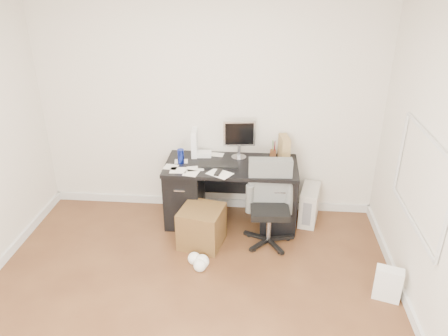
# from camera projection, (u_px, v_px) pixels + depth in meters

# --- Properties ---
(ground) EXTENTS (4.00, 4.00, 0.00)m
(ground) POSITION_uv_depth(u_px,v_px,m) (183.00, 321.00, 3.81)
(ground) COLOR #482917
(ground) RESTS_ON ground
(room_shell) EXTENTS (4.02, 4.02, 2.71)m
(room_shell) POSITION_uv_depth(u_px,v_px,m) (179.00, 144.00, 3.12)
(room_shell) COLOR silver
(room_shell) RESTS_ON ground
(desk) EXTENTS (1.50, 0.70, 0.75)m
(desk) POSITION_uv_depth(u_px,v_px,m) (231.00, 191.00, 5.10)
(desk) COLOR black
(desk) RESTS_ON ground
(loose_papers) EXTENTS (1.10, 0.60, 0.00)m
(loose_papers) POSITION_uv_depth(u_px,v_px,m) (213.00, 165.00, 4.91)
(loose_papers) COLOR white
(loose_papers) RESTS_ON desk
(lcd_monitor) EXTENTS (0.39, 0.26, 0.46)m
(lcd_monitor) POSITION_uv_depth(u_px,v_px,m) (239.00, 139.00, 5.00)
(lcd_monitor) COLOR #ADAEB2
(lcd_monitor) RESTS_ON desk
(keyboard) EXTENTS (0.45, 0.17, 0.03)m
(keyboard) POSITION_uv_depth(u_px,v_px,m) (218.00, 165.00, 4.90)
(keyboard) COLOR black
(keyboard) RESTS_ON desk
(computer_mouse) EXTENTS (0.08, 0.08, 0.06)m
(computer_mouse) POSITION_uv_depth(u_px,v_px,m) (257.00, 165.00, 4.86)
(computer_mouse) COLOR #ADAEB2
(computer_mouse) RESTS_ON desk
(travel_mug) EXTENTS (0.10, 0.10, 0.17)m
(travel_mug) POSITION_uv_depth(u_px,v_px,m) (181.00, 156.00, 4.94)
(travel_mug) COLOR navy
(travel_mug) RESTS_ON desk
(white_binder) EXTENTS (0.14, 0.28, 0.31)m
(white_binder) POSITION_uv_depth(u_px,v_px,m) (195.00, 142.00, 5.13)
(white_binder) COLOR white
(white_binder) RESTS_ON desk
(magazine_file) EXTENTS (0.17, 0.27, 0.29)m
(magazine_file) POSITION_uv_depth(u_px,v_px,m) (284.00, 149.00, 4.98)
(magazine_file) COLOR olive
(magazine_file) RESTS_ON desk
(pen_cup) EXTENTS (0.09, 0.09, 0.21)m
(pen_cup) POSITION_uv_depth(u_px,v_px,m) (273.00, 149.00, 5.08)
(pen_cup) COLOR brown
(pen_cup) RESTS_ON desk
(yellow_book) EXTENTS (0.19, 0.22, 0.03)m
(yellow_book) POSITION_uv_depth(u_px,v_px,m) (281.00, 169.00, 4.80)
(yellow_book) COLOR gold
(yellow_book) RESTS_ON desk
(paper_remote) EXTENTS (0.33, 0.31, 0.02)m
(paper_remote) POSITION_uv_depth(u_px,v_px,m) (220.00, 173.00, 4.72)
(paper_remote) COLOR white
(paper_remote) RESTS_ON desk
(office_chair) EXTENTS (0.57, 0.57, 0.94)m
(office_chair) POSITION_uv_depth(u_px,v_px,m) (270.00, 205.00, 4.67)
(office_chair) COLOR #505250
(office_chair) RESTS_ON ground
(pc_tower) EXTENTS (0.28, 0.47, 0.44)m
(pc_tower) POSITION_uv_depth(u_px,v_px,m) (309.00, 205.00, 5.18)
(pc_tower) COLOR #B2ACA0
(pc_tower) RESTS_ON ground
(shopping_bag) EXTENTS (0.28, 0.24, 0.33)m
(shopping_bag) POSITION_uv_depth(u_px,v_px,m) (388.00, 284.00, 3.99)
(shopping_bag) COLOR white
(shopping_bag) RESTS_ON ground
(wicker_basket) EXTENTS (0.52, 0.52, 0.44)m
(wicker_basket) POSITION_uv_depth(u_px,v_px,m) (202.00, 226.00, 4.75)
(wicker_basket) COLOR #483015
(wicker_basket) RESTS_ON ground
(desk_printer) EXTENTS (0.38, 0.32, 0.22)m
(desk_printer) POSITION_uv_depth(u_px,v_px,m) (189.00, 205.00, 5.40)
(desk_printer) COLOR #5E5E63
(desk_printer) RESTS_ON ground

